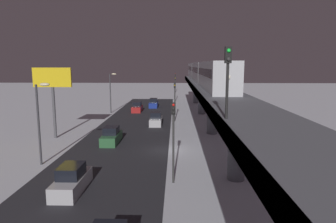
% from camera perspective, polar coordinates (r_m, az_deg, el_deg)
% --- Properties ---
extents(ground_plane, '(240.00, 240.00, 0.00)m').
position_cam_1_polar(ground_plane, '(32.57, -0.32, -7.48)').
color(ground_plane, silver).
extents(avenue_asphalt, '(11.00, 97.39, 0.01)m').
position_cam_1_polar(avenue_asphalt, '(33.15, -9.52, -7.30)').
color(avenue_asphalt, '#28282D').
rests_on(avenue_asphalt, ground_plane).
extents(elevated_railway, '(5.00, 97.39, 6.23)m').
position_cam_1_polar(elevated_railway, '(31.82, 10.23, 1.94)').
color(elevated_railway, slate).
rests_on(elevated_railway, ground_plane).
extents(subway_train, '(2.94, 55.47, 3.40)m').
position_cam_1_polar(subway_train, '(55.79, 6.63, 7.69)').
color(subway_train, '#B7BABF').
rests_on(subway_train, elevated_railway).
extents(rail_signal, '(0.36, 0.41, 4.00)m').
position_cam_1_polar(rail_signal, '(16.75, 11.45, 7.83)').
color(rail_signal, black).
rests_on(rail_signal, elevated_railway).
extents(sedan_silver, '(1.91, 4.54, 1.97)m').
position_cam_1_polar(sedan_silver, '(45.97, -2.34, -1.60)').
color(sedan_silver, '#B2B2B7').
rests_on(sedan_silver, ground_plane).
extents(sedan_green_2, '(1.80, 4.70, 1.97)m').
position_cam_1_polar(sedan_green_2, '(36.01, -10.86, -4.72)').
color(sedan_green_2, '#2D6038').
rests_on(sedan_green_2, ground_plane).
extents(sedan_blue, '(1.80, 4.31, 1.97)m').
position_cam_1_polar(sedan_blue, '(64.89, -2.80, 1.53)').
color(sedan_blue, navy).
rests_on(sedan_blue, ground_plane).
extents(sedan_silver_2, '(1.80, 4.66, 1.97)m').
position_cam_1_polar(sedan_silver_2, '(23.48, -18.11, -12.54)').
color(sedan_silver_2, '#B2B2B7').
rests_on(sedan_silver_2, ground_plane).
extents(sedan_red, '(1.80, 4.31, 1.97)m').
position_cam_1_polar(sedan_red, '(59.00, -5.97, 0.74)').
color(sedan_red, '#A51E1E').
rests_on(sedan_red, ground_plane).
extents(traffic_light_near, '(0.32, 0.44, 6.40)m').
position_cam_1_polar(traffic_light_near, '(22.78, 1.06, -3.79)').
color(traffic_light_near, '#2D2D2D').
rests_on(traffic_light_near, ground_plane).
extents(traffic_light_mid, '(0.32, 0.44, 6.40)m').
position_cam_1_polar(traffic_light_mid, '(48.25, 1.31, 3.01)').
color(traffic_light_mid, '#2D2D2D').
rests_on(traffic_light_mid, ground_plane).
extents(traffic_light_far, '(0.32, 0.44, 6.40)m').
position_cam_1_polar(traffic_light_far, '(73.92, 1.39, 5.10)').
color(traffic_light_far, '#2D2D2D').
rests_on(traffic_light_far, ground_plane).
extents(traffic_light_distant, '(0.32, 0.44, 6.40)m').
position_cam_1_polar(traffic_light_distant, '(99.65, 1.42, 6.12)').
color(traffic_light_distant, '#2D2D2D').
rests_on(traffic_light_distant, ground_plane).
extents(commercial_billboard, '(4.80, 0.36, 8.90)m').
position_cam_1_polar(commercial_billboard, '(39.56, -21.40, 4.89)').
color(commercial_billboard, '#4C4C51').
rests_on(commercial_billboard, ground_plane).
extents(street_lamp_near, '(1.35, 0.44, 7.65)m').
position_cam_1_polar(street_lamp_near, '(29.31, -23.41, -0.43)').
color(street_lamp_near, '#38383D').
rests_on(street_lamp_near, ground_plane).
extents(street_lamp_far, '(1.35, 0.44, 7.65)m').
position_cam_1_polar(street_lamp_far, '(57.73, -10.87, 4.46)').
color(street_lamp_far, '#38383D').
rests_on(street_lamp_far, ground_plane).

